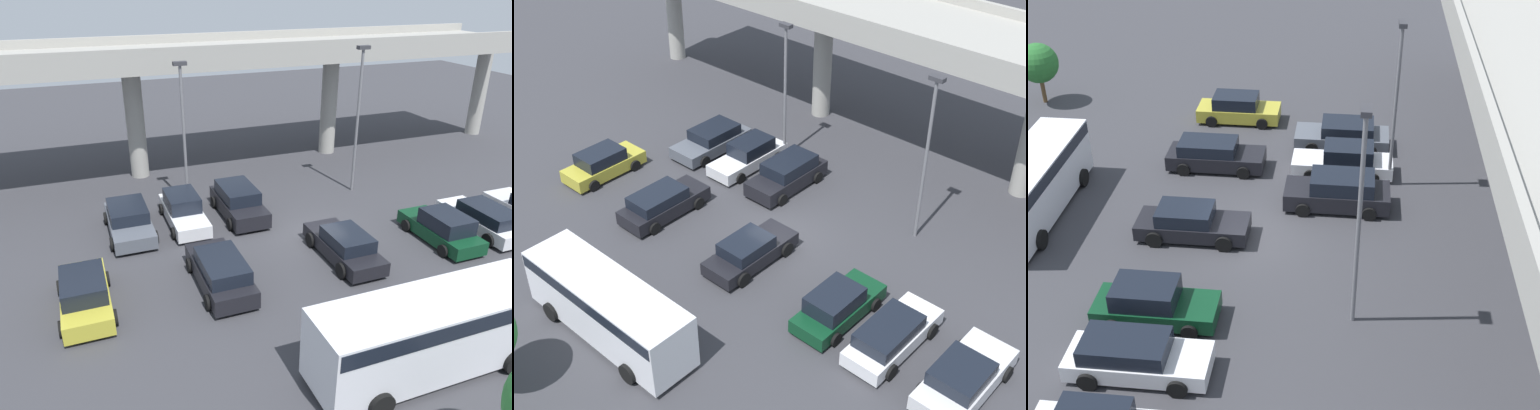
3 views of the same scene
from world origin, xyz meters
The scene contains 13 objects.
ground_plane centered at (0.00, 0.00, 0.00)m, with size 90.23×90.23×0.00m, color #38383D.
highway_overpass centered at (0.00, 11.65, 6.98)m, with size 42.29×6.84×8.41m.
parked_car_0 centered at (-11.16, -2.23, 0.73)m, with size 2.06×4.53×1.55m.
parked_car_1 centered at (-8.65, 3.73, 0.70)m, with size 2.25×4.85×1.45m.
parked_car_2 centered at (-5.82, 3.87, 0.72)m, with size 1.99×4.88×1.58m.
parked_car_3 centered at (-2.80, 3.72, 0.79)m, with size 2.18×4.74×1.65m.
parked_car_4 centered at (0.21, -2.42, 0.68)m, with size 2.07×4.76×1.43m.
parked_car_5 centered at (5.52, -2.66, 0.72)m, with size 2.04×4.50×1.56m.
parked_car_6 centered at (8.19, -2.56, 0.71)m, with size 2.05×4.80×1.44m.
parked_car_8 centered at (-5.77, -2.56, 0.72)m, with size 2.10×4.77×1.48m.
shuttle_bus centered at (-0.84, -9.63, 1.63)m, with size 8.26×2.59×2.74m.
lamp_post_near_aisle centered at (-5.05, 6.05, 4.68)m, with size 0.70×0.35×7.98m.
lamp_post_mid_lot centered at (4.81, 4.56, 4.94)m, with size 0.70×0.35×8.50m.
Camera 1 is at (-10.72, -19.62, 11.88)m, focal length 35.00 mm.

